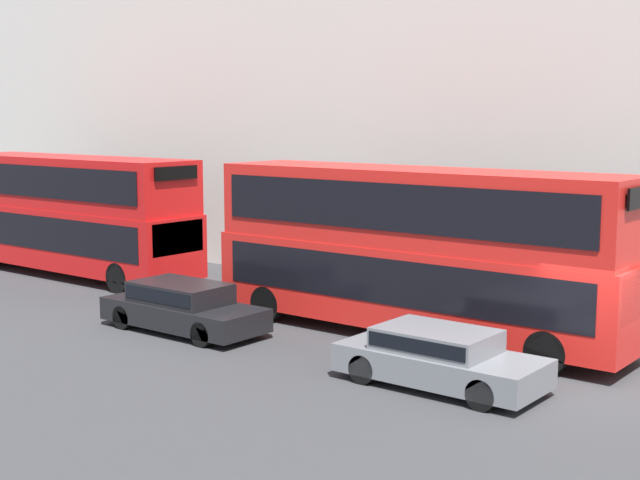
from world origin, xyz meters
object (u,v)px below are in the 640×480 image
bus_leading (416,245)px  car_dark_sedan (439,356)px  bus_second_in_queue (72,210)px  pedestrian (85,236)px  car_hatchback (182,306)px

bus_leading → car_dark_sedan: bus_leading is taller
bus_second_in_queue → pedestrian: bearing=47.5°
bus_leading → car_dark_sedan: (-3.40, -2.72, -1.73)m
car_hatchback → pedestrian: pedestrian is taller
bus_leading → pedestrian: 17.78m
bus_second_in_queue → car_hatchback: 10.03m
bus_leading → bus_second_in_queue: bus_leading is taller
bus_leading → pedestrian: bearing=80.8°
bus_second_in_queue → pedestrian: (2.82, 3.08, -1.51)m
car_dark_sedan → bus_leading: bearing=38.7°
bus_leading → car_dark_sedan: bearing=-141.3°
bus_leading → car_hatchback: bus_leading is taller
bus_second_in_queue → bus_leading: bearing=-90.0°
car_hatchback → pedestrian: size_ratio=2.61×
pedestrian → bus_second_in_queue: bearing=-132.5°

